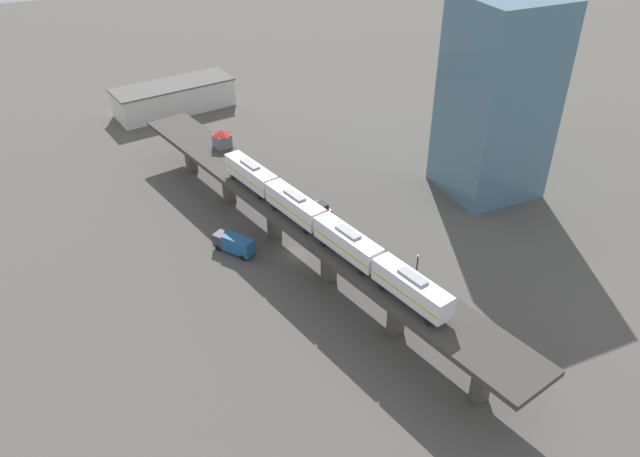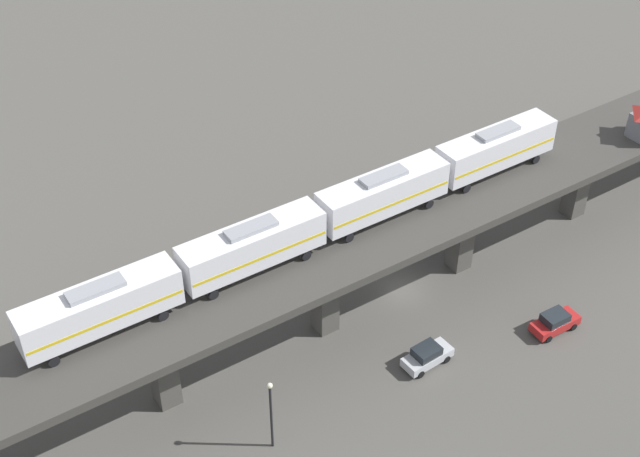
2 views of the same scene
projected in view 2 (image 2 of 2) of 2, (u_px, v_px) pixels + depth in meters
ground_plane at (403, 291)px, 81.09m from camera, size 400.00×400.00×0.00m
elevated_viaduct at (406, 230)px, 76.57m from camera, size 29.60×91.43×8.35m
subway_train at (320, 218)px, 71.76m from camera, size 14.32×49.08×4.45m
street_car_silver at (427, 356)px, 73.49m from camera, size 2.95×4.73×1.89m
street_car_red at (555, 322)px, 76.60m from camera, size 2.61×4.66×1.89m
delivery_truck at (408, 208)px, 87.99m from camera, size 5.93×7.21×3.20m
street_lamp at (271, 410)px, 64.91m from camera, size 0.44×0.44×6.94m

